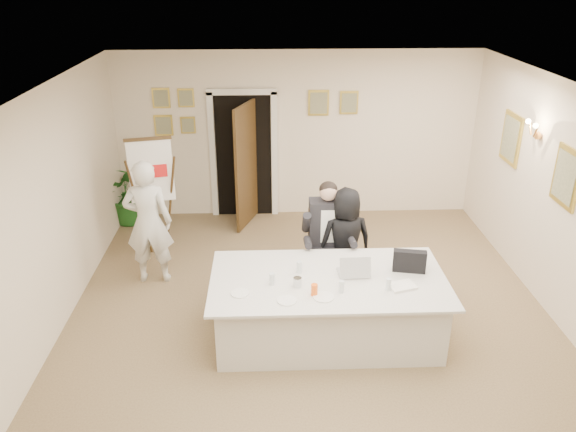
# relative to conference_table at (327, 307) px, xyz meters

# --- Properties ---
(floor) EXTENTS (7.00, 7.00, 0.00)m
(floor) POSITION_rel_conference_table_xyz_m (-0.17, 0.15, -0.39)
(floor) COLOR brown
(floor) RESTS_ON ground
(ceiling) EXTENTS (6.00, 7.00, 0.02)m
(ceiling) POSITION_rel_conference_table_xyz_m (-0.17, 0.15, 2.41)
(ceiling) COLOR white
(ceiling) RESTS_ON wall_back
(wall_back) EXTENTS (6.00, 0.10, 2.80)m
(wall_back) POSITION_rel_conference_table_xyz_m (-0.17, 3.65, 1.01)
(wall_back) COLOR white
(wall_back) RESTS_ON floor
(wall_left) EXTENTS (0.10, 7.00, 2.80)m
(wall_left) POSITION_rel_conference_table_xyz_m (-3.17, 0.15, 1.01)
(wall_left) COLOR white
(wall_left) RESTS_ON floor
(doorway) EXTENTS (1.14, 0.86, 2.20)m
(doorway) POSITION_rel_conference_table_xyz_m (-1.05, 3.47, 0.65)
(doorway) COLOR black
(doorway) RESTS_ON floor
(pictures_back_wall) EXTENTS (3.40, 0.06, 0.80)m
(pictures_back_wall) POSITION_rel_conference_table_xyz_m (-0.97, 3.62, 1.46)
(pictures_back_wall) COLOR gold
(pictures_back_wall) RESTS_ON wall_back
(pictures_right_wall) EXTENTS (0.06, 2.20, 0.80)m
(pictures_right_wall) POSITION_rel_conference_table_xyz_m (2.80, 1.35, 1.36)
(pictures_right_wall) COLOR gold
(pictures_right_wall) RESTS_ON wall_right
(wall_sconce) EXTENTS (0.20, 0.30, 0.24)m
(wall_sconce) POSITION_rel_conference_table_xyz_m (2.73, 1.35, 1.71)
(wall_sconce) COLOR #D58F44
(wall_sconce) RESTS_ON wall_right
(conference_table) EXTENTS (2.67, 1.42, 0.78)m
(conference_table) POSITION_rel_conference_table_xyz_m (0.00, 0.00, 0.00)
(conference_table) COLOR silver
(conference_table) RESTS_ON floor
(seated_man) EXTENTS (0.71, 0.75, 1.52)m
(seated_man) POSITION_rel_conference_table_xyz_m (0.10, 1.11, 0.37)
(seated_man) COLOR black
(seated_man) RESTS_ON floor
(flip_chart) EXTENTS (0.64, 0.46, 1.78)m
(flip_chart) POSITION_rel_conference_table_xyz_m (-2.34, 2.19, 0.43)
(flip_chart) COLOR #372511
(flip_chart) RESTS_ON floor
(standing_man) EXTENTS (0.64, 0.43, 1.74)m
(standing_man) POSITION_rel_conference_table_xyz_m (-2.27, 1.39, 0.48)
(standing_man) COLOR silver
(standing_man) RESTS_ON floor
(standing_woman) EXTENTS (0.76, 0.55, 1.44)m
(standing_woman) POSITION_rel_conference_table_xyz_m (0.33, 1.05, 0.33)
(standing_woman) COLOR black
(standing_woman) RESTS_ON floor
(potted_palm) EXTENTS (0.96, 0.83, 1.06)m
(potted_palm) POSITION_rel_conference_table_xyz_m (-2.97, 3.35, 0.14)
(potted_palm) COLOR #1E5A1E
(potted_palm) RESTS_ON floor
(laptop) EXTENTS (0.36, 0.38, 0.28)m
(laptop) POSITION_rel_conference_table_xyz_m (0.29, 0.11, 0.52)
(laptop) COLOR #B7BABC
(laptop) RESTS_ON conference_table
(laptop_bag) EXTENTS (0.39, 0.18, 0.26)m
(laptop_bag) POSITION_rel_conference_table_xyz_m (0.94, 0.13, 0.51)
(laptop_bag) COLOR black
(laptop_bag) RESTS_ON conference_table
(paper_stack) EXTENTS (0.33, 0.28, 0.03)m
(paper_stack) POSITION_rel_conference_table_xyz_m (0.79, -0.22, 0.40)
(paper_stack) COLOR white
(paper_stack) RESTS_ON conference_table
(plate_left) EXTENTS (0.24, 0.24, 0.01)m
(plate_left) POSITION_rel_conference_table_xyz_m (-0.99, -0.29, 0.39)
(plate_left) COLOR white
(plate_left) RESTS_ON conference_table
(plate_mid) EXTENTS (0.23, 0.23, 0.01)m
(plate_mid) POSITION_rel_conference_table_xyz_m (-0.49, -0.45, 0.39)
(plate_mid) COLOR white
(plate_mid) RESTS_ON conference_table
(plate_near) EXTENTS (0.28, 0.28, 0.01)m
(plate_near) POSITION_rel_conference_table_xyz_m (-0.10, -0.40, 0.39)
(plate_near) COLOR white
(plate_near) RESTS_ON conference_table
(glass_a) EXTENTS (0.07, 0.07, 0.14)m
(glass_a) POSITION_rel_conference_table_xyz_m (-0.64, -0.11, 0.45)
(glass_a) COLOR silver
(glass_a) RESTS_ON conference_table
(glass_b) EXTENTS (0.07, 0.07, 0.14)m
(glass_b) POSITION_rel_conference_table_xyz_m (0.11, -0.30, 0.45)
(glass_b) COLOR silver
(glass_b) RESTS_ON conference_table
(glass_c) EXTENTS (0.07, 0.07, 0.14)m
(glass_c) POSITION_rel_conference_table_xyz_m (0.62, -0.27, 0.45)
(glass_c) COLOR silver
(glass_c) RESTS_ON conference_table
(glass_d) EXTENTS (0.08, 0.08, 0.14)m
(glass_d) POSITION_rel_conference_table_xyz_m (-0.32, 0.15, 0.45)
(glass_d) COLOR silver
(glass_d) RESTS_ON conference_table
(oj_glass) EXTENTS (0.09, 0.09, 0.13)m
(oj_glass) POSITION_rel_conference_table_xyz_m (-0.19, -0.34, 0.45)
(oj_glass) COLOR #FE6015
(oj_glass) RESTS_ON conference_table
(steel_jug) EXTENTS (0.11, 0.11, 0.11)m
(steel_jug) POSITION_rel_conference_table_xyz_m (-0.36, -0.16, 0.44)
(steel_jug) COLOR silver
(steel_jug) RESTS_ON conference_table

